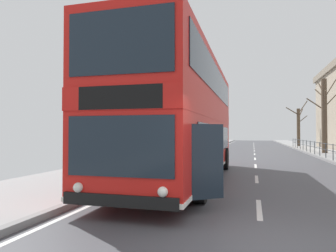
% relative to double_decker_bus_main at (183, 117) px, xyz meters
% --- Properties ---
extents(ground, '(15.80, 140.00, 0.20)m').
position_rel_double_decker_bus_main_xyz_m(ground, '(1.92, -6.38, -2.31)').
color(ground, '#46464B').
extents(double_decker_bus_main, '(3.27, 11.65, 4.48)m').
position_rel_double_decker_bus_main_xyz_m(double_decker_bus_main, '(0.00, 0.00, 0.00)').
color(double_decker_bus_main, red).
rests_on(double_decker_bus_main, ground).
extents(pedestrian_railing_far_kerb, '(0.05, 33.87, 0.97)m').
position_rel_double_decker_bus_main_xyz_m(pedestrian_railing_far_kerb, '(7.09, 10.82, -1.55)').
color(pedestrian_railing_far_kerb, '#2D3338').
rests_on(pedestrian_railing_far_kerb, ground).
extents(bare_tree_far_01, '(2.64, 3.05, 6.06)m').
position_rel_double_decker_bus_main_xyz_m(bare_tree_far_01, '(8.14, 16.28, 0.94)').
color(bare_tree_far_01, '#4C3D2D').
rests_on(bare_tree_far_01, ground).
extents(bare_tree_far_02, '(2.78, 2.46, 5.74)m').
position_rel_double_decker_bus_main_xyz_m(bare_tree_far_02, '(8.04, 30.20, 0.34)').
color(bare_tree_far_02, '#4C3D2D').
rests_on(bare_tree_far_02, ground).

